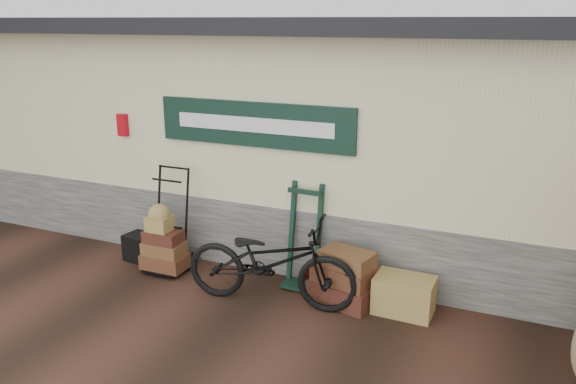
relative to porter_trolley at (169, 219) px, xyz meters
The scene contains 8 objects.
ground 1.65m from the porter_trolley, 23.71° to the right, with size 80.00×80.00×0.00m, color black.
station_building 2.70m from the porter_trolley, 57.25° to the left, with size 14.40×4.10×3.20m.
porter_trolley is the anchor object (origin of this frame).
green_barrow 1.81m from the porter_trolley, ahead, with size 0.47×0.39×1.29m, color black, non-canonical shape.
suitcase_stack 2.42m from the porter_trolley, ahead, with size 0.74×0.47×0.66m, color #3A1912, non-canonical shape.
wicker_hamper 3.13m from the porter_trolley, ahead, with size 0.65×0.43×0.43m, color olive.
black_trunk 0.75m from the porter_trolley, behind, with size 0.37×0.31×0.37m, color black.
bicycle 1.68m from the porter_trolley, 12.66° to the right, with size 2.02×0.71×1.18m, color black.
Camera 1 is at (2.78, -5.09, 3.18)m, focal length 35.00 mm.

